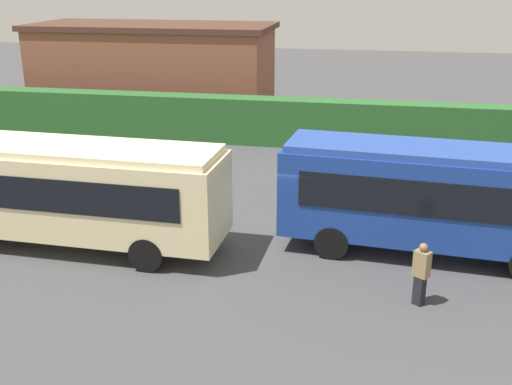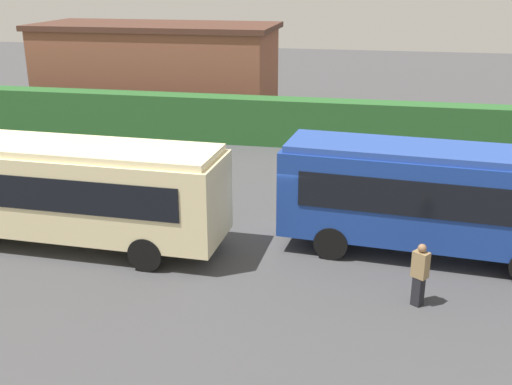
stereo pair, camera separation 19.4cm
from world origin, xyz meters
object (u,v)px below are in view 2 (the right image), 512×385
bus_blue (431,195)px  person_far (505,208)px  person_right (420,273)px  bus_cream (64,187)px

bus_blue → person_far: bearing=43.0°
person_right → person_far: bearing=-174.2°
bus_blue → person_far: bus_blue is taller
bus_blue → person_far: 3.23m
person_far → bus_cream: bearing=178.8°
person_right → person_far: (2.82, 4.98, 0.06)m
bus_cream → bus_blue: size_ratio=1.12×
bus_cream → person_right: 10.58m
bus_cream → bus_blue: bearing=-170.9°
bus_blue → person_right: bus_blue is taller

